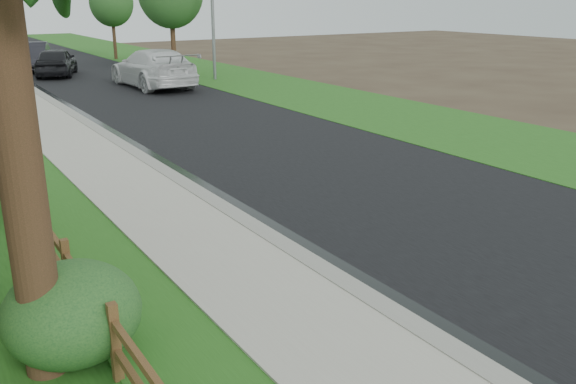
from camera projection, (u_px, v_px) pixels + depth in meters
road at (87, 74)px, 37.70m from camera, size 8.00×90.00×0.02m
curb at (14, 78)px, 35.55m from camera, size 0.40×90.00×0.12m
wet_gutter at (21, 78)px, 35.74m from camera, size 0.50×90.00×0.00m
verge_far at (190, 67)px, 41.22m from camera, size 6.00×90.00×0.04m
ranch_fence at (50, 243)px, 10.36m from camera, size 0.12×16.92×1.10m
white_suv at (153, 68)px, 32.03m from camera, size 2.94×6.92×1.99m
dark_car_mid at (56, 62)px, 36.54m from camera, size 3.61×5.37×1.70m
dark_car_far at (32, 57)px, 39.28m from camera, size 3.29×5.64×1.76m
boulder at (68, 323)px, 8.39m from camera, size 1.05×0.83×0.65m
shrub_a at (72, 313)px, 7.96m from camera, size 2.20×2.20×1.34m
tree_far_right at (111, 3)px, 45.27m from camera, size 3.22×3.22×5.94m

